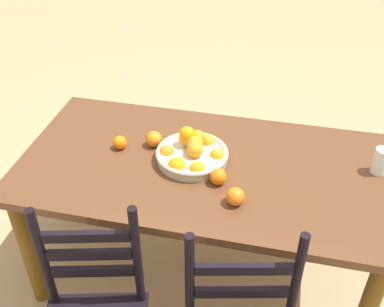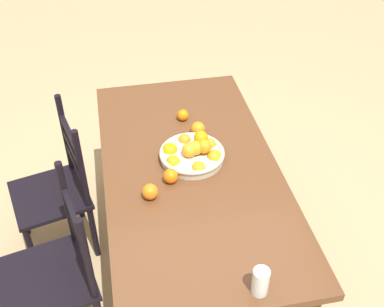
{
  "view_description": "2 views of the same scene",
  "coord_description": "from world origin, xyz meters",
  "views": [
    {
      "loc": [
        -0.32,
        1.67,
        2.09
      ],
      "look_at": [
        0.06,
        -0.02,
        0.79
      ],
      "focal_mm": 43.33,
      "sensor_mm": 36.0,
      "label": 1
    },
    {
      "loc": [
        -1.83,
        0.35,
        2.36
      ],
      "look_at": [
        0.06,
        -0.02,
        0.79
      ],
      "focal_mm": 44.69,
      "sensor_mm": 36.0,
      "label": 2
    }
  ],
  "objects": [
    {
      "name": "fruit_bowl",
      "position": [
        0.06,
        -0.02,
        0.79
      ],
      "size": [
        0.34,
        0.34,
        0.15
      ],
      "color": "beige",
      "rests_on": "dining_table"
    },
    {
      "name": "orange_loose_0",
      "position": [
        -0.18,
        0.23,
        0.78
      ],
      "size": [
        0.08,
        0.08,
        0.08
      ],
      "primitive_type": "sphere",
      "color": "orange",
      "rests_on": "dining_table"
    },
    {
      "name": "orange_loose_1",
      "position": [
        -0.09,
        0.12,
        0.78
      ],
      "size": [
        0.08,
        0.08,
        0.08
      ],
      "primitive_type": "sphere",
      "color": "orange",
      "rests_on": "dining_table"
    },
    {
      "name": "orange_loose_2",
      "position": [
        0.27,
        -0.09,
        0.78
      ],
      "size": [
        0.08,
        0.08,
        0.08
      ],
      "primitive_type": "sphere",
      "color": "orange",
      "rests_on": "dining_table"
    },
    {
      "name": "drinking_glass",
      "position": [
        -0.79,
        -0.12,
        0.81
      ],
      "size": [
        0.07,
        0.07,
        0.13
      ],
      "primitive_type": "cylinder",
      "color": "silver",
      "rests_on": "dining_table"
    },
    {
      "name": "dining_table",
      "position": [
        0.0,
        0.0,
        0.65
      ],
      "size": [
        1.74,
        0.9,
        0.75
      ],
      "color": "brown",
      "rests_on": "ground"
    },
    {
      "name": "ground_plane",
      "position": [
        0.0,
        0.0,
        0.0
      ],
      "size": [
        12.0,
        12.0,
        0.0
      ],
      "primitive_type": "plane",
      "color": "tan"
    },
    {
      "name": "orange_loose_3",
      "position": [
        0.43,
        -0.03,
        0.78
      ],
      "size": [
        0.07,
        0.07,
        0.07
      ],
      "primitive_type": "sphere",
      "color": "orange",
      "rests_on": "dining_table"
    }
  ]
}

